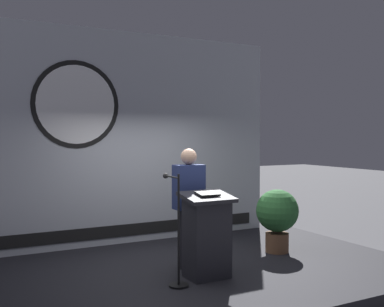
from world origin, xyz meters
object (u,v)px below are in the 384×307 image
object	(u,v)px
potted_plant	(277,214)
speaker_person	(189,207)
microphone_stand	(177,247)
podium	(207,235)

from	to	relation	value
potted_plant	speaker_person	bearing A→B (deg)	-175.90
speaker_person	microphone_stand	size ratio (longest dim) A/B	1.21
microphone_stand	speaker_person	bearing A→B (deg)	50.86
speaker_person	microphone_stand	bearing A→B (deg)	-129.14
microphone_stand	potted_plant	distance (m)	2.21
potted_plant	podium	bearing A→B (deg)	-159.71
podium	speaker_person	distance (m)	0.56
speaker_person	potted_plant	bearing A→B (deg)	4.10
podium	microphone_stand	world-z (taller)	microphone_stand
microphone_stand	podium	bearing A→B (deg)	11.56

